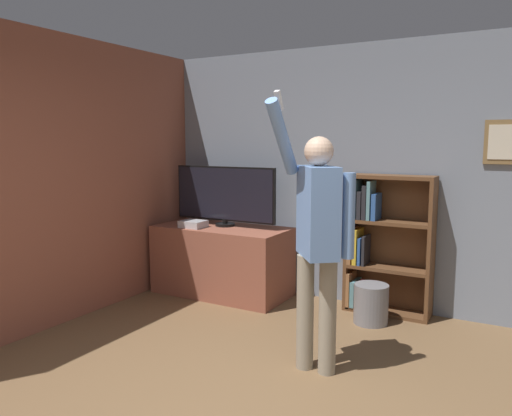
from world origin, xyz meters
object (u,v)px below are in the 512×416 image
(waste_bin, at_px, (371,304))
(person, at_px, (317,232))
(bookshelf, at_px, (380,242))
(television, at_px, (225,195))
(game_console, at_px, (193,224))

(waste_bin, bearing_deg, person, -93.76)
(bookshelf, xyz_separation_m, person, (-0.04, -1.54, 0.35))
(bookshelf, bearing_deg, person, -91.56)
(television, height_order, waste_bin, television)
(television, bearing_deg, bookshelf, 7.06)
(television, height_order, game_console, television)
(television, height_order, person, person)
(bookshelf, relative_size, person, 0.67)
(television, relative_size, waste_bin, 3.37)
(person, bearing_deg, game_console, -157.98)
(game_console, distance_m, person, 2.22)
(game_console, xyz_separation_m, person, (1.92, -1.08, 0.26))
(television, distance_m, person, 2.13)
(game_console, xyz_separation_m, waste_bin, (2.00, 0.10, -0.62))
(waste_bin, bearing_deg, television, 175.02)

